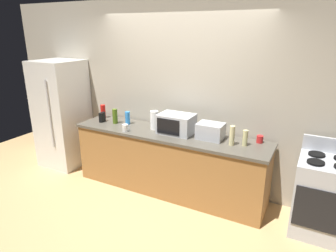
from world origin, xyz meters
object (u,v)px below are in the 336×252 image
Objects in this scene: bottle_spray_cleaner at (128,118)px; mug_white at (125,128)px; bottle_olive_oil at (115,116)px; bottle_hot_sauce at (103,111)px; bottle_hand_soap at (232,136)px; bottle_vinegar at (245,138)px; refrigerator at (62,114)px; microwave at (176,124)px; toaster_oven at (211,131)px; mug_red at (260,139)px; paper_towel_roll at (154,120)px; cordless_phone at (102,117)px; stove_range at (323,197)px.

bottle_spray_cleaner is 1.88× the size of mug_white.
bottle_hot_sauce is at bearing 157.49° from bottle_olive_oil.
bottle_hand_soap is 0.16m from bottle_vinegar.
bottle_vinegar is at bearing -1.11° from bottle_spray_cleaner.
refrigerator is 2.97m from bottle_hand_soap.
bottle_olive_oil reaches higher than bottle_vinegar.
microwave reaches higher than bottle_vinegar.
toaster_oven is at bearing 1.97° from bottle_olive_oil.
toaster_oven reaches higher than mug_red.
paper_towel_roll is at bearing -5.85° from bottle_hot_sauce.
bottle_hand_soap is (2.96, -0.03, 0.13)m from refrigerator.
refrigerator is at bearing -179.47° from bottle_vinegar.
bottle_hot_sauce is at bearing 175.55° from microwave.
microwave is 0.83m from bottle_spray_cleaner.
bottle_vinegar is at bearing -3.40° from cordless_phone.
stove_range is at bearing -1.45° from microwave.
stove_range is 11.41× the size of mug_red.
microwave is 1.92× the size of bottle_hand_soap.
toaster_oven is 1.58× the size of bottle_hot_sauce.
cordless_phone is (-0.90, -0.08, -0.06)m from paper_towel_roll.
paper_towel_roll is 1.03m from bottle_hot_sauce.
bottle_hand_soap is at bearing -3.31° from bottle_spray_cleaner.
microwave is 2.47× the size of bottle_spray_cleaner.
bottle_olive_oil is at bearing -177.75° from microwave.
bottle_spray_cleaner is (-0.83, 0.02, -0.04)m from microwave.
bottle_hand_soap reaches higher than mug_white.
microwave is 1.03m from bottle_olive_oil.
toaster_oven is 1.52m from bottle_olive_oil.
mug_red is at bearing 8.80° from microwave.
stove_range reaches higher than mug_red.
stove_range is 7.20× the size of cordless_phone.
microwave is at bearing 1.28° from refrigerator.
bottle_olive_oil is 2.17× the size of mug_white.
paper_towel_roll reaches higher than stove_range.
refrigerator is 3.11m from bottle_vinegar.
cordless_phone is 0.77× the size of bottle_spray_cleaner.
stove_range is at bearing 1.64° from bottle_hand_soap.
cordless_phone is (-1.25, -0.07, -0.06)m from microwave.
bottle_olive_oil reaches higher than toaster_oven.
bottle_hot_sauce reaches higher than mug_red.
mug_white is (-1.62, -0.26, -0.05)m from bottle_vinegar.
refrigerator is at bearing 171.20° from mug_white.
toaster_oven reaches higher than bottle_vinegar.
bottle_olive_oil reaches higher than mug_white.
bottle_hot_sauce is at bearing 151.67° from mug_white.
bottle_olive_oil reaches higher than cordless_phone.
microwave reaches higher than bottle_hot_sauce.
microwave is (-1.90, 0.05, 0.57)m from stove_range.
bottle_spray_cleaner is at bearing 179.85° from toaster_oven.
cordless_phone is at bearing -171.34° from bottle_olive_oil.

